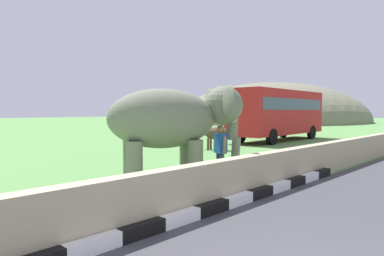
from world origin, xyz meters
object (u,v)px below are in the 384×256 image
elephant (175,120)px  cow_near (216,134)px  person_handler (220,150)px  bus_red (278,111)px

elephant → cow_near: bearing=31.2°
elephant → person_handler: 1.68m
bus_red → cow_near: bearing=-175.3°
elephant → person_handler: elephant is taller
elephant → bus_red: 15.95m
elephant → cow_near: elephant is taller
person_handler → cow_near: person_handler is taller
bus_red → cow_near: size_ratio=5.02×
bus_red → person_handler: bearing=-157.2°
person_handler → bus_red: bus_red is taller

